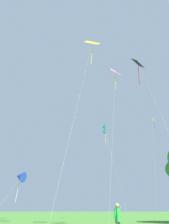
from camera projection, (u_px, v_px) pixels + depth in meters
name	position (u px, v px, depth m)	size (l,w,h in m)	color
kite_black_large	(139.00, 69.00, 26.97)	(2.93, 6.70, 19.22)	black
kite_yellow_diamond	(92.00, 48.00, 32.14)	(4.89, 11.30, 25.80)	yellow
kite_teal_box	(105.00, 130.00, 46.08)	(3.13, 5.53, 18.29)	teal
kite_pink_low	(115.00, 77.00, 28.82)	(3.19, 6.68, 19.46)	pink
kite_blue_delta	(20.00, 177.00, 39.71)	(3.32, 6.70, 8.15)	blue
kite_white_distant	(152.00, 120.00, 49.05)	(4.51, 7.34, 20.88)	white
person_in_blue_jacket	(118.00, 218.00, 11.37)	(0.51, 0.42, 1.80)	#665B4C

